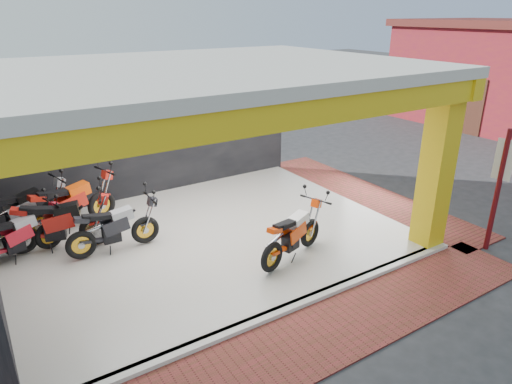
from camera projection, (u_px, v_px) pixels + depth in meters
ground at (257, 282)px, 8.37m from camera, size 80.00×80.00×0.00m
showroom_floor at (207, 237)px, 9.92m from camera, size 8.00×6.00×0.10m
showroom_ceiling at (200, 69)px, 8.60m from camera, size 8.40×6.40×0.20m
back_wall at (150, 131)px, 11.71m from camera, size 8.20×0.20×3.50m
corner_column at (437, 167)px, 9.02m from camera, size 0.50×0.50×3.50m
header_beam_front at (296, 113)px, 6.37m from camera, size 8.40×0.30×0.40m
header_beam_right at (354, 71)px, 10.72m from camera, size 0.30×6.40×0.40m
floor_kerb at (290, 308)px, 7.55m from camera, size 8.00×0.20×0.10m
paver_front at (321, 336)px, 6.96m from camera, size 9.00×1.40×0.03m
paver_right at (366, 194)px, 12.34m from camera, size 1.40×7.00×0.03m
signpost at (499, 186)px, 9.03m from camera, size 0.10×0.36×2.56m
moto_hero at (310, 220)px, 9.19m from camera, size 2.09×1.30×1.20m
moto_row_a at (144, 217)px, 9.31m from camera, size 1.99×0.78×1.20m
moto_row_b at (94, 216)px, 9.22m from camera, size 2.33×1.41×1.34m
moto_row_c at (100, 192)px, 10.37m from camera, size 2.42×1.41×1.39m
moto_row_d at (52, 199)px, 10.01m from camera, size 2.34×1.31×1.35m
moto_row_e at (47, 223)px, 9.10m from camera, size 2.04×1.21×1.17m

